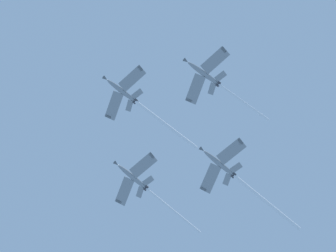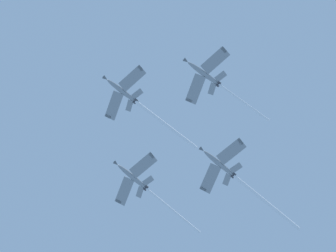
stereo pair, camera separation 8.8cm
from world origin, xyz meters
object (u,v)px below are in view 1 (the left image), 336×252
object	(u,v)px
jet_slot	(236,177)
jet_right_wing	(141,184)
jet_lead	(137,103)
jet_left_wing	(210,78)

from	to	relation	value
jet_slot	jet_right_wing	bearing A→B (deg)	68.14
jet_lead	jet_left_wing	distance (m)	24.57
jet_lead	jet_left_wing	bearing A→B (deg)	-123.67
jet_right_wing	jet_slot	bearing A→B (deg)	-111.86
jet_left_wing	jet_right_wing	xyz separation A→B (m)	(37.41, 13.43, -1.42)
jet_lead	jet_right_wing	bearing A→B (deg)	-15.58
jet_left_wing	jet_slot	xyz separation A→B (m)	(26.36, -14.09, -8.61)
jet_lead	jet_left_wing	size ratio (longest dim) A/B	1.18
jet_right_wing	jet_slot	size ratio (longest dim) A/B	0.94
jet_lead	jet_slot	size ratio (longest dim) A/B	1.02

